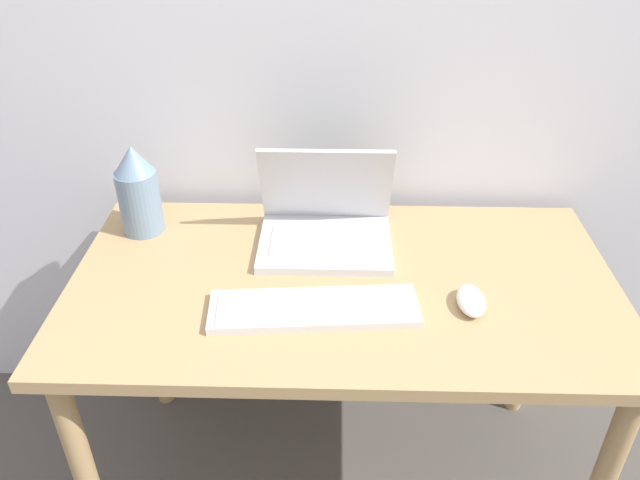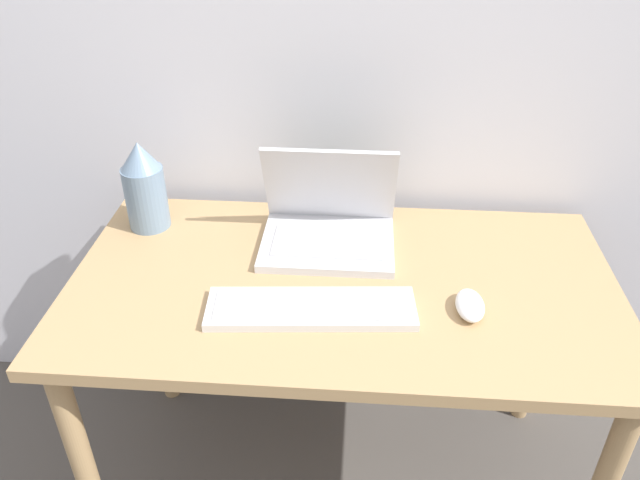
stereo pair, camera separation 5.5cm
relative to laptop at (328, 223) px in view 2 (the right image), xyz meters
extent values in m
cube|color=tan|center=(0.04, -0.16, -0.07)|extent=(1.24, 0.67, 0.03)
cylinder|color=tan|center=(-0.52, -0.44, -0.42)|extent=(0.05, 0.05, 0.68)
cylinder|color=tan|center=(-0.52, 0.12, -0.42)|extent=(0.05, 0.05, 0.68)
cylinder|color=tan|center=(0.61, 0.12, -0.42)|extent=(0.05, 0.05, 0.68)
cube|color=silver|center=(0.00, -0.02, -0.04)|extent=(0.32, 0.25, 0.02)
cube|color=#B7B7BC|center=(0.00, -0.04, -0.03)|extent=(0.26, 0.14, 0.00)
cube|color=silver|center=(0.00, 0.05, 0.08)|extent=(0.32, 0.11, 0.23)
cube|color=black|center=(0.00, 0.06, 0.08)|extent=(0.28, 0.09, 0.19)
cube|color=silver|center=(-0.02, -0.28, -0.04)|extent=(0.45, 0.16, 0.02)
cube|color=#B2B2B2|center=(-0.02, -0.28, -0.03)|extent=(0.41, 0.13, 0.00)
ellipsoid|color=white|center=(0.31, -0.25, -0.04)|extent=(0.06, 0.11, 0.03)
cylinder|color=slate|center=(-0.46, 0.04, 0.03)|extent=(0.10, 0.10, 0.16)
cone|color=slate|center=(-0.46, 0.04, 0.14)|extent=(0.10, 0.10, 0.07)
camera|label=1|loc=(0.02, -1.29, 0.79)|focal=35.00mm
camera|label=2|loc=(0.08, -1.29, 0.79)|focal=35.00mm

